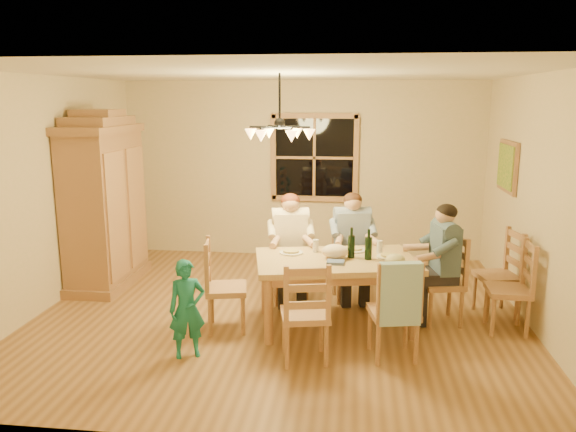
# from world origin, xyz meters

# --- Properties ---
(floor) EXTENTS (5.50, 5.50, 0.00)m
(floor) POSITION_xyz_m (0.00, 0.00, 0.00)
(floor) COLOR brown
(floor) RESTS_ON ground
(ceiling) EXTENTS (5.50, 5.00, 0.02)m
(ceiling) POSITION_xyz_m (0.00, 0.00, 2.70)
(ceiling) COLOR white
(ceiling) RESTS_ON wall_back
(wall_back) EXTENTS (5.50, 0.02, 2.70)m
(wall_back) POSITION_xyz_m (0.00, 2.50, 1.35)
(wall_back) COLOR beige
(wall_back) RESTS_ON floor
(wall_left) EXTENTS (0.02, 5.00, 2.70)m
(wall_left) POSITION_xyz_m (-2.75, 0.00, 1.35)
(wall_left) COLOR beige
(wall_left) RESTS_ON floor
(wall_right) EXTENTS (0.02, 5.00, 2.70)m
(wall_right) POSITION_xyz_m (2.75, 0.00, 1.35)
(wall_right) COLOR beige
(wall_right) RESTS_ON floor
(window) EXTENTS (1.30, 0.06, 1.30)m
(window) POSITION_xyz_m (0.20, 2.47, 1.55)
(window) COLOR black
(window) RESTS_ON wall_back
(painting) EXTENTS (0.06, 0.78, 0.64)m
(painting) POSITION_xyz_m (2.71, 1.20, 1.60)
(painting) COLOR #A06B45
(painting) RESTS_ON wall_right
(chandelier) EXTENTS (0.77, 0.68, 0.71)m
(chandelier) POSITION_xyz_m (-0.00, 0.00, 2.08)
(chandelier) COLOR black
(chandelier) RESTS_ON ceiling
(armoire) EXTENTS (0.66, 1.40, 2.30)m
(armoire) POSITION_xyz_m (-2.42, 0.80, 1.06)
(armoire) COLOR #A06B45
(armoire) RESTS_ON floor
(dining_table) EXTENTS (1.86, 1.35, 0.76)m
(dining_table) POSITION_xyz_m (0.64, -0.28, 0.66)
(dining_table) COLOR tan
(dining_table) RESTS_ON floor
(chair_far_left) EXTENTS (0.51, 0.50, 0.99)m
(chair_far_left) POSITION_xyz_m (0.07, 0.41, 0.30)
(chair_far_left) COLOR #9E6B46
(chair_far_left) RESTS_ON floor
(chair_far_right) EXTENTS (0.51, 0.50, 0.99)m
(chair_far_right) POSITION_xyz_m (0.80, 0.56, 0.30)
(chair_far_right) COLOR #9E6B46
(chair_far_right) RESTS_ON floor
(chair_near_left) EXTENTS (0.51, 0.50, 0.99)m
(chair_near_left) POSITION_xyz_m (0.39, -1.15, 0.30)
(chair_near_left) COLOR #9E6B46
(chair_near_left) RESTS_ON floor
(chair_near_right) EXTENTS (0.51, 0.50, 0.99)m
(chair_near_right) POSITION_xyz_m (1.21, -0.98, 0.30)
(chair_near_right) COLOR #9E6B46
(chair_near_right) RESTS_ON floor
(chair_end_left) EXTENTS (0.50, 0.51, 0.99)m
(chair_end_left) POSITION_xyz_m (-0.51, -0.51, 0.30)
(chair_end_left) COLOR #9E6B46
(chair_end_left) RESTS_ON floor
(chair_end_right) EXTENTS (0.50, 0.51, 0.99)m
(chair_end_right) POSITION_xyz_m (1.79, -0.05, 0.30)
(chair_end_right) COLOR #9E6B46
(chair_end_right) RESTS_ON floor
(adult_woman) EXTENTS (0.46, 0.49, 0.87)m
(adult_woman) POSITION_xyz_m (0.07, 0.41, 0.84)
(adult_woman) COLOR beige
(adult_woman) RESTS_ON floor
(adult_plaid_man) EXTENTS (0.46, 0.49, 0.87)m
(adult_plaid_man) POSITION_xyz_m (0.80, 0.56, 0.84)
(adult_plaid_man) COLOR #2F4882
(adult_plaid_man) RESTS_ON floor
(adult_slate_man) EXTENTS (0.49, 0.46, 0.87)m
(adult_slate_man) POSITION_xyz_m (1.79, -0.05, 0.84)
(adult_slate_man) COLOR #465B70
(adult_slate_man) RESTS_ON floor
(towel) EXTENTS (0.39, 0.17, 0.58)m
(towel) POSITION_xyz_m (1.25, -1.17, 0.70)
(towel) COLOR #95BCCA
(towel) RESTS_ON chair_near_right
(wine_bottle_a) EXTENTS (0.08, 0.08, 0.33)m
(wine_bottle_a) POSITION_xyz_m (0.80, -0.23, 0.93)
(wine_bottle_a) COLOR black
(wine_bottle_a) RESTS_ON dining_table
(wine_bottle_b) EXTENTS (0.08, 0.08, 0.33)m
(wine_bottle_b) POSITION_xyz_m (0.98, -0.28, 0.93)
(wine_bottle_b) COLOR black
(wine_bottle_b) RESTS_ON dining_table
(plate_woman) EXTENTS (0.26, 0.26, 0.02)m
(plate_woman) POSITION_xyz_m (0.14, -0.14, 0.77)
(plate_woman) COLOR white
(plate_woman) RESTS_ON dining_table
(plate_plaid) EXTENTS (0.26, 0.26, 0.02)m
(plate_plaid) POSITION_xyz_m (0.83, 0.05, 0.77)
(plate_plaid) COLOR white
(plate_plaid) RESTS_ON dining_table
(plate_slate) EXTENTS (0.26, 0.26, 0.02)m
(plate_slate) POSITION_xyz_m (1.20, -0.19, 0.77)
(plate_slate) COLOR white
(plate_slate) RESTS_ON dining_table
(wine_glass_a) EXTENTS (0.06, 0.06, 0.14)m
(wine_glass_a) POSITION_xyz_m (0.41, -0.05, 0.83)
(wine_glass_a) COLOR silver
(wine_glass_a) RESTS_ON dining_table
(wine_glass_b) EXTENTS (0.06, 0.06, 0.14)m
(wine_glass_b) POSITION_xyz_m (1.11, -0.00, 0.83)
(wine_glass_b) COLOR silver
(wine_glass_b) RESTS_ON dining_table
(cap) EXTENTS (0.20, 0.20, 0.11)m
(cap) POSITION_xyz_m (1.25, -0.43, 0.82)
(cap) COLOR tan
(cap) RESTS_ON dining_table
(napkin) EXTENTS (0.20, 0.17, 0.03)m
(napkin) POSITION_xyz_m (0.64, -0.48, 0.78)
(napkin) COLOR #4B5B8A
(napkin) RESTS_ON dining_table
(cloth_bundle) EXTENTS (0.28, 0.22, 0.15)m
(cloth_bundle) POSITION_xyz_m (0.63, -0.28, 0.84)
(cloth_bundle) COLOR beige
(cloth_bundle) RESTS_ON dining_table
(child) EXTENTS (0.41, 0.35, 0.96)m
(child) POSITION_xyz_m (-0.73, -1.20, 0.48)
(child) COLOR #19746F
(child) RESTS_ON floor
(chair_spare_front) EXTENTS (0.43, 0.45, 0.99)m
(chair_spare_front) POSITION_xyz_m (2.45, -0.22, 0.30)
(chair_spare_front) COLOR #9E6B46
(chair_spare_front) RESTS_ON floor
(chair_spare_back) EXTENTS (0.50, 0.52, 0.99)m
(chair_spare_back) POSITION_xyz_m (2.45, 0.26, 0.30)
(chair_spare_back) COLOR #9E6B46
(chair_spare_back) RESTS_ON floor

